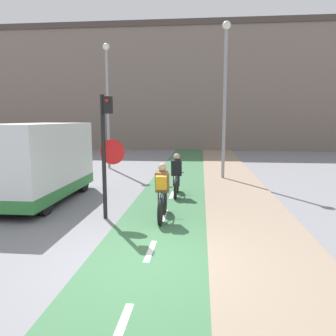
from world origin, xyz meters
The scene contains 10 objects.
ground_plane centered at (0.00, 0.00, 0.00)m, with size 120.00×120.00×0.00m, color gray.
bike_lane centered at (0.00, 0.00, 0.01)m, with size 2.33×60.00×0.02m.
sidewalk_strip centered at (2.36, 0.00, 0.03)m, with size 2.40×60.00×0.05m.
building_row_background centered at (0.00, 25.12, 5.44)m, with size 60.00×5.20×10.85m.
traffic_light_pole centered at (-1.50, 2.65, 2.05)m, with size 0.67×0.25×3.32m.
street_lamp_far centered at (-4.03, 11.71, 4.06)m, with size 0.36×0.36×6.63m.
street_lamp_sidewalk centered at (2.01, 9.02, 4.16)m, with size 0.36×0.36×6.81m.
cyclist_near centered at (-0.01, 2.67, 0.72)m, with size 0.46×1.71×1.54m.
cyclist_far centered at (0.16, 5.45, 0.67)m, with size 0.46×1.65×1.51m.
van centered at (-4.23, 4.29, 1.25)m, with size 1.96×4.71×2.55m.
Camera 1 is at (0.99, -5.80, 2.70)m, focal length 35.00 mm.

